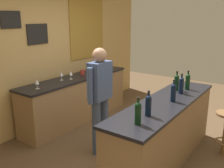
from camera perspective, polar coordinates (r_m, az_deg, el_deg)
The scene contains 17 objects.
ground_plane at distance 4.09m, azimuth 6.16°, elevation -15.05°, with size 10.00×10.00×0.00m, color brown.
back_wall at distance 4.89m, azimuth -14.60°, elevation 7.26°, with size 6.00×0.09×2.80m.
bar_counter at distance 3.72m, azimuth 11.83°, elevation -10.47°, with size 2.44×0.60×0.92m.
side_counter at distance 5.10m, azimuth -7.83°, elevation -3.27°, with size 2.59×0.56×0.90m.
bartender at distance 3.71m, azimuth -2.72°, elevation -2.30°, with size 0.52×0.21×1.62m.
wine_bottle_a at distance 2.71m, azimuth 5.91°, elevation -6.43°, with size 0.07×0.07×0.31m.
wine_bottle_b at distance 2.95m, azimuth 8.24°, elevation -4.69°, with size 0.07×0.07×0.31m.
wine_bottle_c at distance 3.51m, azimuth 13.77°, elevation -1.75°, with size 0.07×0.07×0.31m.
wine_bottle_d at distance 3.90m, azimuth 15.47°, elevation -0.15°, with size 0.07×0.07×0.31m.
wine_bottle_e at distance 4.05m, azimuth 14.45°, elevation 0.48°, with size 0.07×0.07×0.31m.
wine_bottle_f at distance 4.15m, azimuth 16.82°, elevation 0.65°, with size 0.07×0.07×0.31m.
wine_glass_a at distance 4.26m, azimuth -16.69°, elevation 0.39°, with size 0.07×0.07×0.16m.
wine_glass_b at distance 4.73m, azimuth -11.44°, elevation 2.16°, with size 0.07×0.07×0.16m.
wine_glass_c at distance 4.77m, azimuth -9.34°, elevation 2.38°, with size 0.07×0.07×0.16m.
wine_glass_d at distance 5.49m, azimuth -2.81°, elevation 4.22°, with size 0.07×0.07×0.16m.
wine_glass_e at distance 5.62m, azimuth -2.28°, elevation 4.50°, with size 0.07×0.07×0.16m.
coffee_mug at distance 5.15m, azimuth -6.74°, elevation 2.69°, with size 0.13×0.08×0.09m.
Camera 1 is at (-3.11, -1.68, 2.05)m, focal length 40.24 mm.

